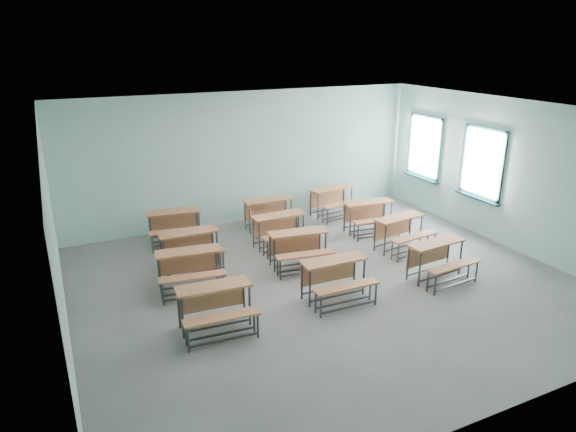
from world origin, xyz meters
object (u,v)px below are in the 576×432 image
(desk_unit_r2c0, at_px, (190,244))
(desk_unit_r3c2, at_px, (334,198))
(desk_unit_r0c1, at_px, (336,274))
(desk_unit_r1c1, at_px, (300,244))
(desk_unit_r0c0, at_px, (216,302))
(desk_unit_r1c0, at_px, (190,265))
(desk_unit_r2c2, at_px, (370,213))
(desk_unit_r0c2, at_px, (439,255))
(desk_unit_r3c1, at_px, (270,210))
(desk_unit_r1c2, at_px, (402,228))
(desk_unit_r3c0, at_px, (175,222))
(desk_unit_r2c1, at_px, (281,226))

(desk_unit_r2c0, distance_m, desk_unit_r3c2, 4.43)
(desk_unit_r2c0, bearing_deg, desk_unit_r0c1, -50.08)
(desk_unit_r0c1, bearing_deg, desk_unit_r1c1, 89.97)
(desk_unit_r0c0, bearing_deg, desk_unit_r3c2, 45.56)
(desk_unit_r1c0, distance_m, desk_unit_r3c2, 5.06)
(desk_unit_r2c2, distance_m, desk_unit_r3c2, 1.41)
(desk_unit_r1c0, distance_m, desk_unit_r2c0, 0.98)
(desk_unit_r1c0, height_order, desk_unit_r2c0, same)
(desk_unit_r0c2, bearing_deg, desk_unit_r3c1, 110.30)
(desk_unit_r1c0, bearing_deg, desk_unit_r0c0, -82.59)
(desk_unit_r1c0, relative_size, desk_unit_r1c2, 1.00)
(desk_unit_r0c2, xyz_separation_m, desk_unit_r2c0, (-4.11, 2.57, 0.00))
(desk_unit_r0c2, distance_m, desk_unit_r3c2, 4.05)
(desk_unit_r2c2, bearing_deg, desk_unit_r1c1, -150.79)
(desk_unit_r0c2, bearing_deg, desk_unit_r3c2, 84.16)
(desk_unit_r1c0, xyz_separation_m, desk_unit_r3c2, (4.44, 2.43, 0.00))
(desk_unit_r3c2, bearing_deg, desk_unit_r3c0, 174.17)
(desk_unit_r0c1, bearing_deg, desk_unit_r0c0, -177.57)
(desk_unit_r2c1, xyz_separation_m, desk_unit_r2c2, (2.29, -0.07, 0.00))
(desk_unit_r2c1, distance_m, desk_unit_r2c2, 2.29)
(desk_unit_r1c1, bearing_deg, desk_unit_r3c1, 89.38)
(desk_unit_r1c0, bearing_deg, desk_unit_r3c1, 48.39)
(desk_unit_r1c2, height_order, desk_unit_r2c0, same)
(desk_unit_r1c0, bearing_deg, desk_unit_r3c0, 90.14)
(desk_unit_r2c2, bearing_deg, desk_unit_r1c0, -161.64)
(desk_unit_r2c0, distance_m, desk_unit_r2c1, 2.07)
(desk_unit_r1c1, distance_m, desk_unit_r1c2, 2.41)
(desk_unit_r1c1, bearing_deg, desk_unit_r0c1, -83.38)
(desk_unit_r0c1, xyz_separation_m, desk_unit_r2c1, (0.12, 2.59, 0.00))
(desk_unit_r1c1, xyz_separation_m, desk_unit_r3c0, (-1.94, 2.34, 0.00))
(desk_unit_r1c1, xyz_separation_m, desk_unit_r2c1, (0.09, 1.10, 0.00))
(desk_unit_r0c1, height_order, desk_unit_r1c1, same)
(desk_unit_r1c1, distance_m, desk_unit_r2c1, 1.11)
(desk_unit_r0c1, distance_m, desk_unit_r2c1, 2.59)
(desk_unit_r1c2, bearing_deg, desk_unit_r3c1, 123.22)
(desk_unit_r2c0, relative_size, desk_unit_r2c1, 0.99)
(desk_unit_r2c2, bearing_deg, desk_unit_r0c1, -128.01)
(desk_unit_r1c0, bearing_deg, desk_unit_r1c2, 5.59)
(desk_unit_r1c0, relative_size, desk_unit_r3c2, 1.00)
(desk_unit_r2c1, relative_size, desk_unit_r2c2, 0.96)
(desk_unit_r0c2, bearing_deg, desk_unit_r2c1, 121.99)
(desk_unit_r1c0, relative_size, desk_unit_r2c1, 1.05)
(desk_unit_r0c0, relative_size, desk_unit_r1c2, 0.96)
(desk_unit_r1c0, relative_size, desk_unit_r3c1, 1.07)
(desk_unit_r2c0, xyz_separation_m, desk_unit_r3c0, (0.03, 1.39, 0.00))
(desk_unit_r0c0, relative_size, desk_unit_r2c2, 0.98)
(desk_unit_r2c0, bearing_deg, desk_unit_r1c1, -24.29)
(desk_unit_r1c1, distance_m, desk_unit_r2c0, 2.18)
(desk_unit_r1c2, distance_m, desk_unit_r3c2, 2.58)
(desk_unit_r1c2, xyz_separation_m, desk_unit_r2c0, (-4.37, 1.09, 0.00))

